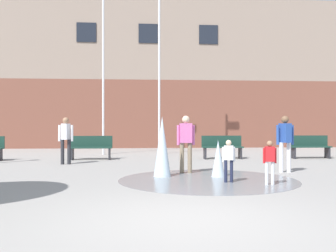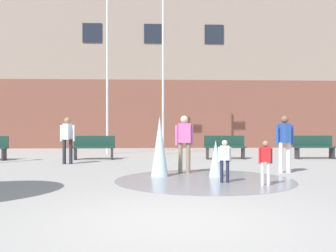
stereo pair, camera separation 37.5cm
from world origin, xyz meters
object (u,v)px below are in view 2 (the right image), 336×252
Objects in this scene: park_bench_center at (94,147)px; adult_near_bench at (285,139)px; child_running at (225,158)px; park_bench_near_trashcan at (314,147)px; flagpole_left at (108,52)px; adult_watching at (67,137)px; child_in_fountain at (265,159)px; adult_in_red at (184,139)px; flagpole_right at (164,50)px; park_bench_under_right_flagpole at (225,147)px.

park_bench_center is 1.01× the size of adult_near_bench.
park_bench_center is 7.46m from adult_near_bench.
child_running is at bearing -58.52° from park_bench_center.
park_bench_near_trashcan is 9.75m from flagpole_left.
adult_watching reaches higher than child_in_fountain.
adult_in_red is 0.18× the size of flagpole_right.
adult_in_red is (-0.77, 1.83, 0.35)m from child_running.
child_running is 1.00× the size of child_in_fountain.
flagpole_left is at bearing 161.60° from park_bench_near_trashcan.
child_in_fountain is at bearing -120.70° from park_bench_near_trashcan.
flagpole_left reaches higher than park_bench_center.
park_bench_center is at bearing 132.23° from child_running.
child_in_fountain is (5.34, -5.00, -0.35)m from adult_watching.
adult_near_bench is 0.18× the size of flagpole_left.
flagpole_right is at bearing 0.00° from flagpole_left.
adult_in_red is at bearing 67.14° from adult_watching.
child_running and child_in_fountain have the same top height.
park_bench_near_trashcan is (8.62, -0.13, 0.00)m from park_bench_center.
park_bench_under_right_flagpole and park_bench_near_trashcan have the same top height.
park_bench_center is 1.01× the size of adult_in_red.
park_bench_near_trashcan is at bearing -0.84° from park_bench_center.
park_bench_center is 5.46m from adult_in_red.
adult_watching is (-4.52, 4.56, 0.35)m from child_running.
adult_watching is 1.00× the size of adult_in_red.
adult_near_bench is at bearing 80.06° from adult_watching.
adult_watching is 0.18× the size of flagpole_left.
child_running reaches higher than park_bench_under_right_flagpole.
adult_in_red is (3.10, -4.48, 0.45)m from park_bench_center.
adult_near_bench is 0.18× the size of flagpole_right.
adult_in_red is at bearing -106.96° from adult_near_bench.
park_bench_near_trashcan is at bearing -140.22° from adult_in_red.
flagpole_left is (-4.42, 9.41, 4.09)m from child_in_fountain.
park_bench_center is 5.76m from flagpole_right.
park_bench_near_trashcan is 0.18× the size of flagpole_right.
child_running is 0.62× the size of adult_in_red.
adult_watching is at bearing -128.68° from adult_near_bench.
child_in_fountain is (4.69, -6.75, 0.10)m from park_bench_center.
flagpole_left is (-2.84, 7.13, 3.73)m from adult_in_red.
child_in_fountain is 10.46m from flagpole_right.
flagpole_right reaches higher than park_bench_under_right_flagpole.
adult_watching is (-0.65, -1.75, 0.45)m from park_bench_center.
adult_near_bench is 1.00× the size of adult_in_red.
park_bench_under_right_flagpole is at bearing -0.60° from park_bench_center.
park_bench_near_trashcan is at bearing 132.69° from adult_near_bench.
park_bench_near_trashcan is 7.05m from adult_in_red.
adult_watching is at bearing -34.41° from adult_in_red.
adult_in_red is at bearing -87.59° from flagpole_right.
flagpole_left is 2.54m from flagpole_right.
park_bench_center is 1.62× the size of child_running.
park_bench_near_trashcan is 7.80m from child_running.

